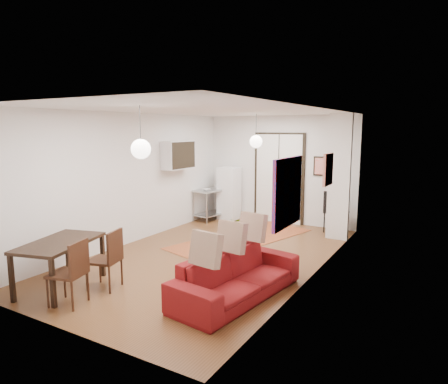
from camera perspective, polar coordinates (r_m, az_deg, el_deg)
The scene contains 27 objects.
floor at distance 8.19m, azimuth -1.77°, elevation -9.14°, with size 7.00×7.00×0.00m, color brown.
ceiling at distance 7.79m, azimuth -1.87°, elevation 11.59°, with size 4.20×7.00×0.02m, color silver.
wall_back at distance 10.96m, azimuth 7.95°, elevation 3.18°, with size 4.20×0.02×2.90m, color silver.
wall_front at distance 5.28m, azimuth -22.47°, elevation -3.75°, with size 4.20×0.02×2.90m, color silver.
wall_left at distance 9.14m, azimuth -13.06°, elevation 1.87°, with size 0.02×7.00×2.90m, color silver.
wall_right at distance 6.98m, azimuth 12.95°, elevation -0.29°, with size 0.02×7.00×2.90m, color silver.
double_doors at distance 10.95m, azimuth 7.83°, elevation 1.86°, with size 1.44×0.06×2.50m, color white.
stub_partition at distance 9.49m, azimuth 16.12°, elevation 2.01°, with size 0.50×0.10×2.90m, color silver.
wall_cabinet at distance 10.12m, azimuth -6.57°, elevation 5.29°, with size 0.35×1.00×0.70m, color white.
painting_popart at distance 5.79m, azimuth 9.07°, elevation -0.05°, with size 0.05×1.00×1.00m, color red.
painting_abstract at distance 7.71m, azimuth 14.65°, elevation 3.14°, with size 0.05×0.50×0.60m, color beige.
poster_back at distance 10.54m, azimuth 13.70°, elevation 3.60°, with size 0.40×0.03×0.50m, color red.
print_left at distance 10.61m, azimuth -5.60°, elevation 5.74°, with size 0.03×0.44×0.54m, color #9F6742.
pendant_back at distance 9.54m, azimuth 4.59°, elevation 7.20°, with size 0.30×0.30×0.80m.
pendant_front at distance 6.18m, azimuth -11.79°, elevation 6.04°, with size 0.30×0.30×0.80m.
kilim_rug at distance 9.41m, azimuth 2.63°, elevation -6.68°, with size 1.37×3.66×0.01m, color #A84F2A.
sofa at distance 6.21m, azimuth 1.91°, elevation -11.87°, with size 0.90×2.31×0.67m, color maroon.
coffee_table at distance 7.80m, azimuth 0.62°, elevation -7.10°, with size 1.13×0.87×0.44m.
potted_plant at distance 7.68m, azimuth 1.27°, elevation -5.24°, with size 0.34×0.39×0.43m, color #2C632F.
kitchen_counter at distance 11.29m, azimuth -1.68°, elevation -1.16°, with size 0.72×1.20×0.87m.
bowl at distance 10.99m, azimuth -2.51°, elevation 0.35°, with size 0.20×0.20×0.05m, color silver.
soap_bottle at distance 11.44m, azimuth -1.03°, elevation 1.03°, with size 0.08×0.08×0.18m, color #4E9CA9.
fridge at distance 11.34m, azimuth 0.73°, elevation -0.17°, with size 0.52×0.52×1.48m, color white.
dining_table at distance 6.94m, azimuth -22.42°, elevation -7.21°, with size 1.15×1.57×0.78m.
dining_chair_near at distance 6.81m, azimuth -16.22°, elevation -8.36°, with size 0.56×0.71×0.97m.
dining_chair_far at distance 6.37m, azimuth -20.83°, elevation -9.81°, with size 0.56×0.71×0.97m.
black_side_chair at distance 10.33m, azimuth 15.90°, elevation -2.13°, with size 0.56×0.56×1.04m.
Camera 1 is at (4.13, -6.59, 2.56)m, focal length 32.00 mm.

